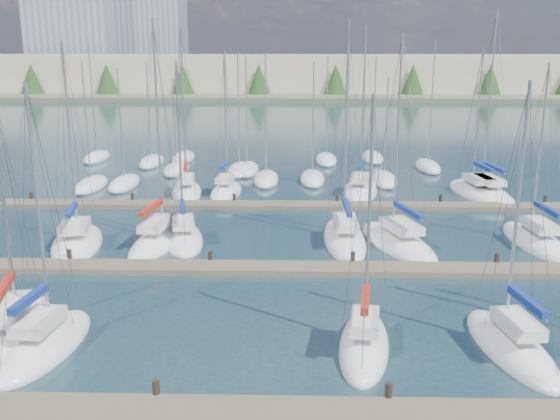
{
  "coord_description": "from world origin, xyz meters",
  "views": [
    {
      "loc": [
        0.77,
        -16.2,
        11.96
      ],
      "look_at": [
        0.0,
        14.0,
        4.0
      ],
      "focal_mm": 40.0,
      "sensor_mm": 36.0,
      "label": 1
    }
  ],
  "objects_px": {
    "sailboat_n": "(187,191)",
    "sailboat_h": "(77,243)",
    "sailboat_o": "(226,191)",
    "sailboat_q": "(475,192)",
    "sailboat_l": "(398,242)",
    "sailboat_r": "(486,192)",
    "sailboat_c": "(45,345)",
    "sailboat_e": "(511,346)",
    "sailboat_p": "(360,190)",
    "sailboat_j": "(184,239)",
    "sailboat_b": "(15,331)",
    "sailboat_k": "(344,238)",
    "sailboat_i": "(160,239)",
    "sailboat_d": "(364,345)",
    "sailboat_m": "(536,241)"
  },
  "relations": [
    {
      "from": "sailboat_r",
      "to": "sailboat_c",
      "type": "xyz_separation_m",
      "value": [
        -26.01,
        -27.96,
        -0.0
      ]
    },
    {
      "from": "sailboat_n",
      "to": "sailboat_q",
      "type": "relative_size",
      "value": 1.15
    },
    {
      "from": "sailboat_d",
      "to": "sailboat_k",
      "type": "bearing_deg",
      "value": 96.77
    },
    {
      "from": "sailboat_l",
      "to": "sailboat_o",
      "type": "bearing_deg",
      "value": 115.76
    },
    {
      "from": "sailboat_r",
      "to": "sailboat_l",
      "type": "bearing_deg",
      "value": -131.15
    },
    {
      "from": "sailboat_i",
      "to": "sailboat_o",
      "type": "xyz_separation_m",
      "value": [
        2.72,
        13.44,
        0.0
      ]
    },
    {
      "from": "sailboat_i",
      "to": "sailboat_c",
      "type": "height_order",
      "value": "sailboat_i"
    },
    {
      "from": "sailboat_p",
      "to": "sailboat_j",
      "type": "height_order",
      "value": "sailboat_p"
    },
    {
      "from": "sailboat_b",
      "to": "sailboat_n",
      "type": "height_order",
      "value": "sailboat_n"
    },
    {
      "from": "sailboat_d",
      "to": "sailboat_k",
      "type": "distance_m",
      "value": 14.58
    },
    {
      "from": "sailboat_q",
      "to": "sailboat_c",
      "type": "height_order",
      "value": "sailboat_q"
    },
    {
      "from": "sailboat_q",
      "to": "sailboat_h",
      "type": "height_order",
      "value": "sailboat_h"
    },
    {
      "from": "sailboat_h",
      "to": "sailboat_o",
      "type": "relative_size",
      "value": 1.05
    },
    {
      "from": "sailboat_e",
      "to": "sailboat_h",
      "type": "bearing_deg",
      "value": 141.39
    },
    {
      "from": "sailboat_e",
      "to": "sailboat_q",
      "type": "bearing_deg",
      "value": 69.45
    },
    {
      "from": "sailboat_d",
      "to": "sailboat_c",
      "type": "bearing_deg",
      "value": -170.68
    },
    {
      "from": "sailboat_r",
      "to": "sailboat_e",
      "type": "distance_m",
      "value": 28.53
    },
    {
      "from": "sailboat_h",
      "to": "sailboat_e",
      "type": "xyz_separation_m",
      "value": [
        22.29,
        -13.26,
        0.01
      ]
    },
    {
      "from": "sailboat_b",
      "to": "sailboat_j",
      "type": "relative_size",
      "value": 1.0
    },
    {
      "from": "sailboat_k",
      "to": "sailboat_r",
      "type": "distance_m",
      "value": 18.23
    },
    {
      "from": "sailboat_h",
      "to": "sailboat_e",
      "type": "bearing_deg",
      "value": -41.72
    },
    {
      "from": "sailboat_p",
      "to": "sailboat_c",
      "type": "xyz_separation_m",
      "value": [
        -15.63,
        -28.46,
        0.0
      ]
    },
    {
      "from": "sailboat_l",
      "to": "sailboat_n",
      "type": "relative_size",
      "value": 0.93
    },
    {
      "from": "sailboat_j",
      "to": "sailboat_i",
      "type": "bearing_deg",
      "value": 177.16
    },
    {
      "from": "sailboat_q",
      "to": "sailboat_p",
      "type": "bearing_deg",
      "value": 172.11
    },
    {
      "from": "sailboat_h",
      "to": "sailboat_b",
      "type": "bearing_deg",
      "value": -93.84
    },
    {
      "from": "sailboat_b",
      "to": "sailboat_m",
      "type": "bearing_deg",
      "value": 13.44
    },
    {
      "from": "sailboat_m",
      "to": "sailboat_k",
      "type": "bearing_deg",
      "value": 174.83
    },
    {
      "from": "sailboat_p",
      "to": "sailboat_j",
      "type": "distance_m",
      "value": 18.72
    },
    {
      "from": "sailboat_b",
      "to": "sailboat_p",
      "type": "distance_m",
      "value": 32.32
    },
    {
      "from": "sailboat_m",
      "to": "sailboat_l",
      "type": "relative_size",
      "value": 0.88
    },
    {
      "from": "sailboat_o",
      "to": "sailboat_i",
      "type": "bearing_deg",
      "value": -96.72
    },
    {
      "from": "sailboat_o",
      "to": "sailboat_e",
      "type": "height_order",
      "value": "sailboat_o"
    },
    {
      "from": "sailboat_m",
      "to": "sailboat_q",
      "type": "distance_m",
      "value": 13.71
    },
    {
      "from": "sailboat_e",
      "to": "sailboat_k",
      "type": "bearing_deg",
      "value": 103.31
    },
    {
      "from": "sailboat_b",
      "to": "sailboat_d",
      "type": "distance_m",
      "value": 14.84
    },
    {
      "from": "sailboat_p",
      "to": "sailboat_c",
      "type": "bearing_deg",
      "value": -109.82
    },
    {
      "from": "sailboat_o",
      "to": "sailboat_c",
      "type": "bearing_deg",
      "value": -94.21
    },
    {
      "from": "sailboat_l",
      "to": "sailboat_j",
      "type": "xyz_separation_m",
      "value": [
        -13.42,
        0.39,
        0.01
      ]
    },
    {
      "from": "sailboat_k",
      "to": "sailboat_p",
      "type": "distance_m",
      "value": 13.76
    },
    {
      "from": "sailboat_h",
      "to": "sailboat_o",
      "type": "xyz_separation_m",
      "value": [
        7.71,
        14.16,
        0.02
      ]
    },
    {
      "from": "sailboat_q",
      "to": "sailboat_d",
      "type": "bearing_deg",
      "value": -120.27
    },
    {
      "from": "sailboat_n",
      "to": "sailboat_o",
      "type": "distance_m",
      "value": 3.31
    },
    {
      "from": "sailboat_n",
      "to": "sailboat_h",
      "type": "xyz_separation_m",
      "value": [
        -4.4,
        -14.17,
        -0.02
      ]
    },
    {
      "from": "sailboat_d",
      "to": "sailboat_c",
      "type": "height_order",
      "value": "sailboat_c"
    },
    {
      "from": "sailboat_q",
      "to": "sailboat_h",
      "type": "distance_m",
      "value": 32.12
    },
    {
      "from": "sailboat_l",
      "to": "sailboat_i",
      "type": "xyz_separation_m",
      "value": [
        -14.9,
        0.15,
        0.02
      ]
    },
    {
      "from": "sailboat_k",
      "to": "sailboat_j",
      "type": "relative_size",
      "value": 1.2
    },
    {
      "from": "sailboat_b",
      "to": "sailboat_l",
      "type": "relative_size",
      "value": 0.88
    },
    {
      "from": "sailboat_l",
      "to": "sailboat_q",
      "type": "relative_size",
      "value": 1.07
    }
  ]
}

